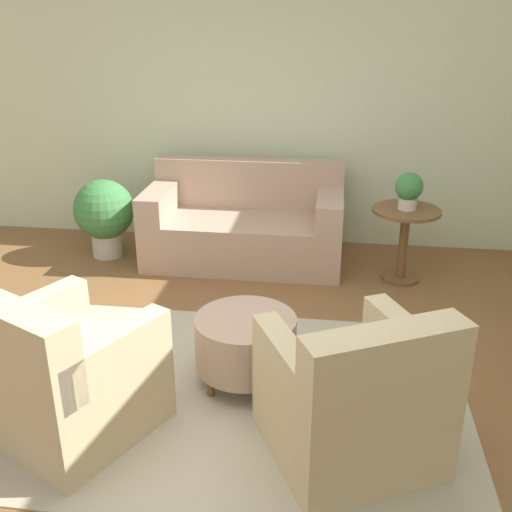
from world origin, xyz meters
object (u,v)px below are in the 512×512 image
(armchair_left, at_px, (64,378))
(potted_plant_on_side_table, at_px, (409,189))
(potted_plant_floor, at_px, (104,213))
(side_table, at_px, (404,231))
(couch, at_px, (245,226))
(ottoman_table, at_px, (246,342))
(armchair_right, at_px, (354,401))

(armchair_left, distance_m, potted_plant_on_side_table, 3.24)
(armchair_left, xyz_separation_m, potted_plant_floor, (-0.75, 2.62, 0.09))
(side_table, relative_size, potted_plant_on_side_table, 2.07)
(armchair_left, bearing_deg, couch, 76.91)
(armchair_left, bearing_deg, ottoman_table, 33.62)
(armchair_right, height_order, potted_plant_on_side_table, potted_plant_on_side_table)
(armchair_left, distance_m, side_table, 3.21)
(armchair_left, height_order, potted_plant_on_side_table, potted_plant_on_side_table)
(side_table, bearing_deg, couch, 169.09)
(side_table, relative_size, potted_plant_floor, 0.87)
(couch, xyz_separation_m, potted_plant_on_side_table, (1.48, -0.29, 0.52))
(armchair_right, height_order, side_table, armchair_right)
(potted_plant_on_side_table, bearing_deg, armchair_left, -131.09)
(couch, relative_size, potted_plant_floor, 2.41)
(potted_plant_on_side_table, bearing_deg, couch, 169.09)
(armchair_left, distance_m, ottoman_table, 1.14)
(armchair_right, distance_m, ottoman_table, 0.93)
(armchair_right, height_order, ottoman_table, armchair_right)
(side_table, height_order, potted_plant_on_side_table, potted_plant_on_side_table)
(armchair_right, distance_m, potted_plant_floor, 3.54)
(armchair_left, xyz_separation_m, armchair_right, (1.63, -0.00, 0.00))
(couch, distance_m, ottoman_table, 2.10)
(armchair_right, relative_size, side_table, 1.66)
(ottoman_table, distance_m, potted_plant_on_side_table, 2.20)
(armchair_right, bearing_deg, potted_plant_floor, 132.31)
(armchair_left, relative_size, potted_plant_floor, 1.45)
(ottoman_table, bearing_deg, potted_plant_floor, 130.53)
(couch, xyz_separation_m, potted_plant_floor, (-1.38, -0.08, 0.10))
(armchair_right, relative_size, potted_plant_on_side_table, 3.44)
(armchair_left, bearing_deg, armchair_right, -0.00)
(armchair_right, relative_size, ottoman_table, 1.70)
(couch, bearing_deg, armchair_right, -69.59)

